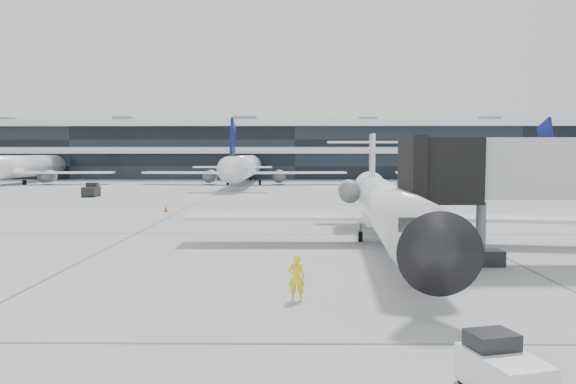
{
  "coord_description": "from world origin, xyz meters",
  "views": [
    {
      "loc": [
        -0.15,
        -34.44,
        5.02
      ],
      "look_at": [
        -0.52,
        0.22,
        2.6
      ],
      "focal_mm": 35.0,
      "sensor_mm": 36.0,
      "label": 1
    }
  ],
  "objects": [
    {
      "name": "ground",
      "position": [
        0.0,
        0.0,
        0.0
      ],
      "size": [
        220.0,
        220.0,
        0.0
      ],
      "primitive_type": "plane",
      "color": "gray",
      "rests_on": "ground"
    },
    {
      "name": "bg_jet_right",
      "position": [
        32.0,
        55.0,
        0.0
      ],
      "size": [
        32.0,
        40.0,
        9.6
      ],
      "primitive_type": null,
      "color": "white",
      "rests_on": "ground"
    },
    {
      "name": "bg_jet_left",
      "position": [
        -45.0,
        55.0,
        0.0
      ],
      "size": [
        32.0,
        40.0,
        9.6
      ],
      "primitive_type": null,
      "color": "white",
      "rests_on": "ground"
    },
    {
      "name": "terminal",
      "position": [
        0.0,
        82.0,
        5.0
      ],
      "size": [
        170.0,
        22.0,
        10.0
      ],
      "primitive_type": "cube",
      "color": "black",
      "rests_on": "ground"
    },
    {
      "name": "bg_jet_center",
      "position": [
        -8.0,
        55.0,
        0.0
      ],
      "size": [
        32.0,
        40.0,
        9.6
      ],
      "primitive_type": null,
      "color": "white",
      "rests_on": "ground"
    },
    {
      "name": "far_tug",
      "position": [
        -23.47,
        29.61,
        0.71
      ],
      "size": [
        1.55,
        2.54,
        1.59
      ],
      "rotation": [
        0.0,
        0.0,
        0.03
      ],
      "color": "black",
      "rests_on": "ground"
    },
    {
      "name": "baggage_tug",
      "position": [
        4.16,
        -23.07,
        0.55
      ],
      "size": [
        1.6,
        2.15,
        1.22
      ],
      "rotation": [
        0.0,
        0.0,
        0.26
      ],
      "color": "white",
      "rests_on": "ground"
    },
    {
      "name": "ramp_worker",
      "position": [
        -0.06,
        -15.66,
        0.79
      ],
      "size": [
        0.58,
        0.39,
        1.59
      ],
      "primitive_type": "imported",
      "rotation": [
        0.0,
        0.0,
        3.16
      ],
      "color": "yellow",
      "rests_on": "ground"
    },
    {
      "name": "traffic_cone",
      "position": [
        -11.08,
        13.03,
        0.26
      ],
      "size": [
        0.47,
        0.47,
        0.56
      ],
      "rotation": [
        0.0,
        0.0,
        -0.27
      ],
      "color": "#F13C0C",
      "rests_on": "ground"
    },
    {
      "name": "regional_jet",
      "position": [
        4.94,
        -4.03,
        2.19
      ],
      "size": [
        22.27,
        27.8,
        6.42
      ],
      "rotation": [
        0.0,
        0.0,
        -0.06
      ],
      "color": "white",
      "rests_on": "ground"
    }
  ]
}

